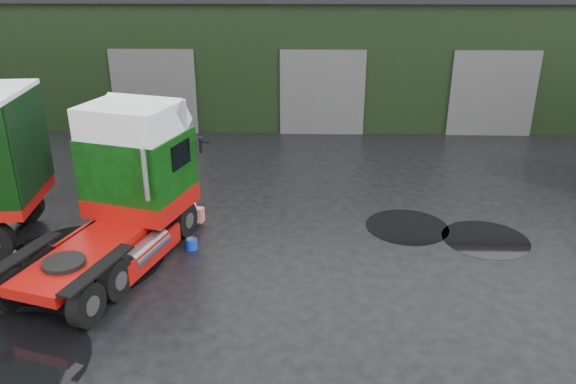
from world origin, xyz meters
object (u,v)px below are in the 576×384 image
object	(u,v)px
hero_tractor	(99,197)
wash_bucket	(192,244)
tree_back_a	(206,5)
tree_back_b	(427,20)
warehouse	(320,49)

from	to	relation	value
hero_tractor	wash_bucket	distance (m)	3.08
wash_bucket	tree_back_a	xyz separation A→B (m)	(-3.87, 27.84, 4.59)
wash_bucket	tree_back_b	world-z (taller)	tree_back_b
warehouse	wash_bucket	world-z (taller)	warehouse
warehouse	hero_tractor	size ratio (longest dim) A/B	4.75
hero_tractor	warehouse	bearing A→B (deg)	88.54
hero_tractor	tree_back_b	xyz separation A→B (m)	(14.22, 28.97, 1.63)
warehouse	tree_back_b	xyz separation A→B (m)	(8.00, 10.00, 0.59)
warehouse	wash_bucket	xyz separation A→B (m)	(-4.13, -17.84, -3.00)
warehouse	wash_bucket	size ratio (longest dim) A/B	96.32
tree_back_a	wash_bucket	bearing A→B (deg)	-82.09
tree_back_a	hero_tractor	bearing A→B (deg)	-86.49
tree_back_a	tree_back_b	xyz separation A→B (m)	(16.00, 0.00, -1.00)
hero_tractor	wash_bucket	xyz separation A→B (m)	(2.09, 1.13, -1.96)
tree_back_b	tree_back_a	bearing A→B (deg)	180.00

